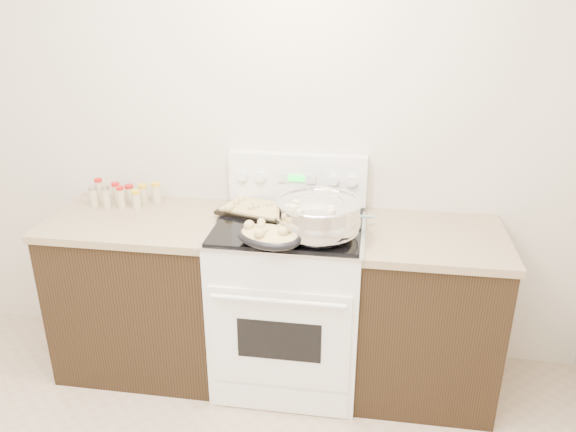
# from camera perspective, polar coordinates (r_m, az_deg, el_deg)

# --- Properties ---
(room_shell) EXTENTS (4.10, 3.60, 2.75)m
(room_shell) POSITION_cam_1_polar(r_m,az_deg,el_deg) (1.46, -22.42, 5.90)
(room_shell) COLOR beige
(room_shell) RESTS_ON ground
(counter_left) EXTENTS (0.93, 0.67, 0.92)m
(counter_left) POSITION_cam_1_polar(r_m,az_deg,el_deg) (3.32, -14.26, -7.37)
(counter_left) COLOR black
(counter_left) RESTS_ON ground
(counter_right) EXTENTS (0.73, 0.67, 0.92)m
(counter_right) POSITION_cam_1_polar(r_m,az_deg,el_deg) (3.11, 13.81, -9.58)
(counter_right) COLOR black
(counter_right) RESTS_ON ground
(kitchen_range) EXTENTS (0.78, 0.73, 1.22)m
(kitchen_range) POSITION_cam_1_polar(r_m,az_deg,el_deg) (3.09, 0.16, -8.37)
(kitchen_range) COLOR white
(kitchen_range) RESTS_ON ground
(mixing_bowl) EXTENTS (0.48, 0.48, 0.24)m
(mixing_bowl) POSITION_cam_1_polar(r_m,az_deg,el_deg) (2.69, 3.13, -0.21)
(mixing_bowl) COLOR silver
(mixing_bowl) RESTS_ON kitchen_range
(roasting_pan) EXTENTS (0.38, 0.32, 0.11)m
(roasting_pan) POSITION_cam_1_polar(r_m,az_deg,el_deg) (2.62, -1.90, -2.00)
(roasting_pan) COLOR black
(roasting_pan) RESTS_ON kitchen_range
(baking_sheet) EXTENTS (0.43, 0.35, 0.06)m
(baking_sheet) POSITION_cam_1_polar(r_m,az_deg,el_deg) (3.01, -3.41, 0.76)
(baking_sheet) COLOR black
(baking_sheet) RESTS_ON kitchen_range
(wooden_spoon) EXTENTS (0.09, 0.25, 0.04)m
(wooden_spoon) POSITION_cam_1_polar(r_m,az_deg,el_deg) (2.73, -3.51, -1.78)
(wooden_spoon) COLOR tan
(wooden_spoon) RESTS_ON kitchen_range
(blue_ladle) EXTENTS (0.23, 0.17, 0.09)m
(blue_ladle) POSITION_cam_1_polar(r_m,az_deg,el_deg) (2.81, 5.01, -0.67)
(blue_ladle) COLOR #7EACBC
(blue_ladle) RESTS_ON kitchen_range
(spice_jars) EXTENTS (0.39, 0.15, 0.13)m
(spice_jars) POSITION_cam_1_polar(r_m,az_deg,el_deg) (3.30, -16.38, 2.13)
(spice_jars) COLOR #BFB28C
(spice_jars) RESTS_ON counter_left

